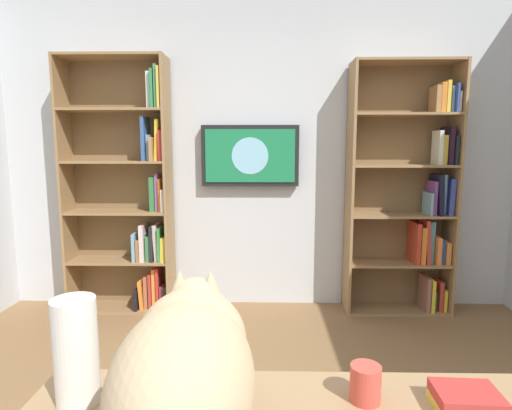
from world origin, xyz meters
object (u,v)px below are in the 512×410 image
(wall_mounted_tv, at_px, (250,156))
(coffee_mug, at_px, (365,383))
(desk_book_stack, at_px, (467,400))
(bookshelf_right, at_px, (131,195))
(paper_towel_roll, at_px, (76,351))
(bookshelf_left, at_px, (412,196))
(cat, at_px, (186,370))

(wall_mounted_tv, distance_m, coffee_mug, 2.59)
(wall_mounted_tv, bearing_deg, desk_book_stack, 103.95)
(bookshelf_right, xyz_separation_m, paper_towel_roll, (-0.65, 2.44, -0.12))
(bookshelf_left, xyz_separation_m, wall_mounted_tv, (1.36, -0.08, 0.34))
(cat, height_order, coffee_mug, cat)
(bookshelf_right, relative_size, cat, 3.57)
(wall_mounted_tv, xyz_separation_m, cat, (0.05, 2.68, -0.41))
(bookshelf_left, height_order, desk_book_stack, bookshelf_left)
(bookshelf_right, distance_m, paper_towel_roll, 2.53)
(desk_book_stack, bearing_deg, wall_mounted_tv, -76.05)
(cat, height_order, desk_book_stack, cat)
(bookshelf_left, xyz_separation_m, desk_book_stack, (0.73, 2.45, -0.23))
(wall_mounted_tv, xyz_separation_m, coffee_mug, (-0.38, 2.50, -0.54))
(paper_towel_roll, height_order, coffee_mug, paper_towel_roll)
(bookshelf_left, bearing_deg, cat, 61.46)
(bookshelf_right, distance_m, desk_book_stack, 2.96)
(cat, bearing_deg, paper_towel_roll, -26.22)
(wall_mounted_tv, relative_size, paper_towel_roll, 2.98)
(desk_book_stack, bearing_deg, bookshelf_left, -106.59)
(cat, bearing_deg, coffee_mug, -158.35)
(bookshelf_left, relative_size, desk_book_stack, 12.67)
(bookshelf_left, xyz_separation_m, cat, (1.41, 2.59, -0.07))
(bookshelf_right, height_order, paper_towel_roll, bookshelf_right)
(bookshelf_right, height_order, coffee_mug, bookshelf_right)
(paper_towel_roll, xyz_separation_m, coffee_mug, (-0.75, -0.02, -0.09))
(cat, xyz_separation_m, coffee_mug, (-0.43, -0.17, -0.13))
(bookshelf_left, distance_m, desk_book_stack, 2.57)
(cat, relative_size, desk_book_stack, 3.63)
(cat, relative_size, paper_towel_roll, 2.15)
(paper_towel_roll, distance_m, desk_book_stack, 1.00)
(bookshelf_left, xyz_separation_m, paper_towel_roll, (1.72, 2.44, -0.11))
(bookshelf_left, height_order, bookshelf_right, bookshelf_right)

